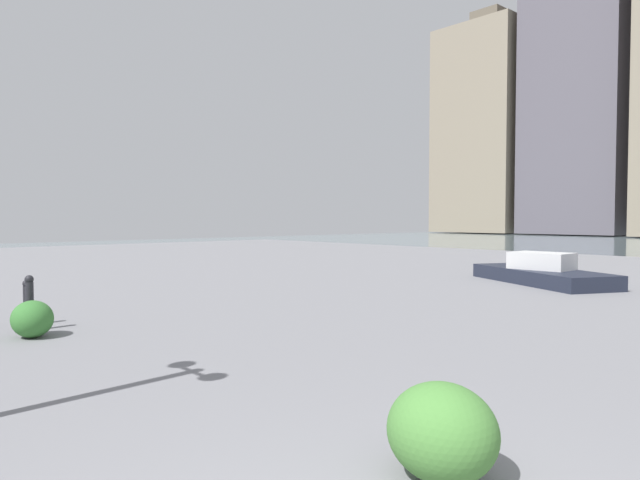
{
  "coord_description": "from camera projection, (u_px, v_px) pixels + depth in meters",
  "views": [
    {
      "loc": [
        -1.05,
        1.48,
        1.75
      ],
      "look_at": [
        7.85,
        -6.57,
        1.28
      ],
      "focal_mm": 31.21,
      "sensor_mm": 36.0,
      "label": 1
    }
  ],
  "objects": [
    {
      "name": "building_annex",
      "position": [
        586.0,
        104.0,
        63.0
      ],
      "size": [
        10.83,
        11.46,
        31.38
      ],
      "color": "#5B5660",
      "rests_on": "ground"
    },
    {
      "name": "building_highrise",
      "position": [
        490.0,
        131.0,
        71.21
      ],
      "size": [
        10.8,
        11.15,
        27.97
      ],
      "color": "gray",
      "rests_on": "ground"
    },
    {
      "name": "boat",
      "position": [
        541.0,
        275.0,
        14.93
      ],
      "size": [
        4.46,
        3.3,
        0.95
      ],
      "color": "#1E2333",
      "rests_on": "ground"
    },
    {
      "name": "shrub_low",
      "position": [
        442.0,
        432.0,
        3.7
      ],
      "size": [
        0.77,
        0.69,
        0.65
      ],
      "color": "#477F38",
      "rests_on": "ground"
    },
    {
      "name": "bollard_mid",
      "position": [
        27.0,
        301.0,
        9.05
      ],
      "size": [
        0.13,
        0.13,
        0.75
      ],
      "color": "#232328",
      "rests_on": "ground"
    },
    {
      "name": "shrub_round",
      "position": [
        32.0,
        319.0,
        8.14
      ],
      "size": [
        0.64,
        0.58,
        0.54
      ],
      "color": "#387533",
      "rests_on": "ground"
    },
    {
      "name": "bollard_near",
      "position": [
        30.0,
        302.0,
        8.6
      ],
      "size": [
        0.13,
        0.13,
        0.87
      ],
      "color": "#232328",
      "rests_on": "ground"
    }
  ]
}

